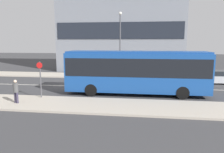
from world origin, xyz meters
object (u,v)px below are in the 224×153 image
object	(u,v)px
bus_stop_sign	(40,77)
street_lamp	(120,38)
city_bus	(136,70)
pedestrian_near_stop	(16,90)
parked_car_0	(220,77)

from	to	relation	value
bus_stop_sign	street_lamp	bearing A→B (deg)	64.17
city_bus	pedestrian_near_stop	xyz separation A→B (m)	(-7.86, -4.16, -0.97)
pedestrian_near_stop	street_lamp	distance (m)	13.50
parked_car_0	street_lamp	xyz separation A→B (m)	(-10.42, 1.67, 3.96)
pedestrian_near_stop	street_lamp	size ratio (longest dim) A/B	0.21
city_bus	pedestrian_near_stop	world-z (taller)	city_bus
city_bus	parked_car_0	size ratio (longest dim) A/B	2.67
city_bus	parked_car_0	world-z (taller)	city_bus
city_bus	parked_car_0	distance (m)	10.29
city_bus	pedestrian_near_stop	size ratio (longest dim) A/B	7.09
parked_car_0	bus_stop_sign	bearing A→B (deg)	-151.35
pedestrian_near_stop	bus_stop_sign	xyz separation A→B (m)	(0.97, 1.65, 0.66)
city_bus	street_lamp	distance (m)	8.19
city_bus	street_lamp	bearing A→B (deg)	109.65
parked_car_0	pedestrian_near_stop	xyz separation A→B (m)	(-16.23, -9.99, 0.39)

